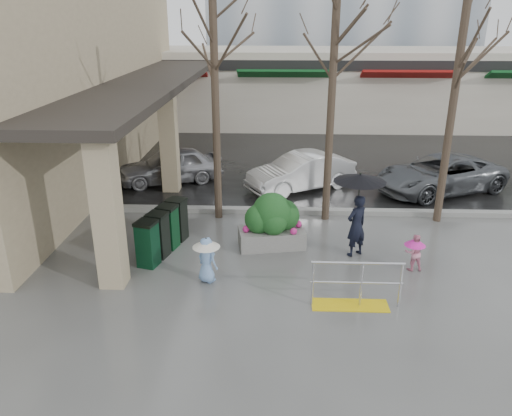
# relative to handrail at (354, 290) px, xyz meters

# --- Properties ---
(ground) EXTENTS (120.00, 120.00, 0.00)m
(ground) POSITION_rel_handrail_xyz_m (-1.36, 1.20, -0.38)
(ground) COLOR #51514F
(ground) RESTS_ON ground
(street_asphalt) EXTENTS (120.00, 36.00, 0.01)m
(street_asphalt) POSITION_rel_handrail_xyz_m (-1.36, 23.20, -0.37)
(street_asphalt) COLOR black
(street_asphalt) RESTS_ON ground
(curb) EXTENTS (120.00, 0.30, 0.15)m
(curb) POSITION_rel_handrail_xyz_m (-1.36, 5.20, -0.30)
(curb) COLOR gray
(curb) RESTS_ON ground
(near_building) EXTENTS (6.00, 18.00, 8.00)m
(near_building) POSITION_rel_handrail_xyz_m (-10.36, 9.20, 3.62)
(near_building) COLOR tan
(near_building) RESTS_ON ground
(canopy_slab) EXTENTS (2.80, 18.00, 0.25)m
(canopy_slab) POSITION_rel_handrail_xyz_m (-6.16, 9.20, 3.25)
(canopy_slab) COLOR #2D2823
(canopy_slab) RESTS_ON pillar_front
(pillar_front) EXTENTS (0.55, 0.55, 3.50)m
(pillar_front) POSITION_rel_handrail_xyz_m (-5.26, 0.70, 1.37)
(pillar_front) COLOR tan
(pillar_front) RESTS_ON ground
(pillar_back) EXTENTS (0.55, 0.55, 3.50)m
(pillar_back) POSITION_rel_handrail_xyz_m (-5.26, 7.20, 1.37)
(pillar_back) COLOR tan
(pillar_back) RESTS_ON ground
(storefront_row) EXTENTS (34.00, 6.74, 4.00)m
(storefront_row) POSITION_rel_handrail_xyz_m (0.64, 19.17, 1.64)
(storefront_row) COLOR beige
(storefront_row) RESTS_ON ground
(handrail) EXTENTS (1.90, 0.50, 1.03)m
(handrail) POSITION_rel_handrail_xyz_m (0.00, 0.00, 0.00)
(handrail) COLOR yellow
(handrail) RESTS_ON ground
(tree_west) EXTENTS (3.20, 3.20, 6.80)m
(tree_west) POSITION_rel_handrail_xyz_m (-3.36, 4.80, 4.71)
(tree_west) COLOR #382B21
(tree_west) RESTS_ON ground
(tree_midwest) EXTENTS (3.20, 3.20, 7.00)m
(tree_midwest) POSITION_rel_handrail_xyz_m (-0.16, 4.80, 4.86)
(tree_midwest) COLOR #382B21
(tree_midwest) RESTS_ON ground
(tree_mideast) EXTENTS (3.20, 3.20, 6.50)m
(tree_mideast) POSITION_rel_handrail_xyz_m (3.14, 4.80, 4.48)
(tree_mideast) COLOR #382B21
(tree_mideast) RESTS_ON ground
(woman) EXTENTS (1.28, 1.28, 2.18)m
(woman) POSITION_rel_handrail_xyz_m (0.37, 2.41, 0.99)
(woman) COLOR black
(woman) RESTS_ON ground
(child_pink) EXTENTS (0.50, 0.50, 0.91)m
(child_pink) POSITION_rel_handrail_xyz_m (1.64, 1.66, 0.15)
(child_pink) COLOR pink
(child_pink) RESTS_ON ground
(child_blue) EXTENTS (0.63, 0.63, 1.08)m
(child_blue) POSITION_rel_handrail_xyz_m (-3.18, 0.91, 0.27)
(child_blue) COLOR #79A1D8
(child_blue) RESTS_ON ground
(planter) EXTENTS (1.81, 1.13, 1.48)m
(planter) POSITION_rel_handrail_xyz_m (-1.73, 2.84, 0.33)
(planter) COLOR gray
(planter) RESTS_ON ground
(news_boxes) EXTENTS (0.99, 2.12, 1.16)m
(news_boxes) POSITION_rel_handrail_xyz_m (-4.50, 2.39, 0.20)
(news_boxes) COLOR #0C3920
(news_boxes) RESTS_ON ground
(car_a) EXTENTS (3.99, 2.71, 1.26)m
(car_a) POSITION_rel_handrail_xyz_m (-5.47, 8.10, 0.25)
(car_a) COLOR #A0A0A5
(car_a) RESTS_ON ground
(car_b) EXTENTS (3.97, 3.08, 1.26)m
(car_b) POSITION_rel_handrail_xyz_m (-0.79, 7.49, 0.25)
(car_b) COLOR white
(car_b) RESTS_ON ground
(car_c) EXTENTS (4.99, 3.75, 1.26)m
(car_c) POSITION_rel_handrail_xyz_m (3.94, 7.43, 0.25)
(car_c) COLOR #5B5E62
(car_c) RESTS_ON ground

